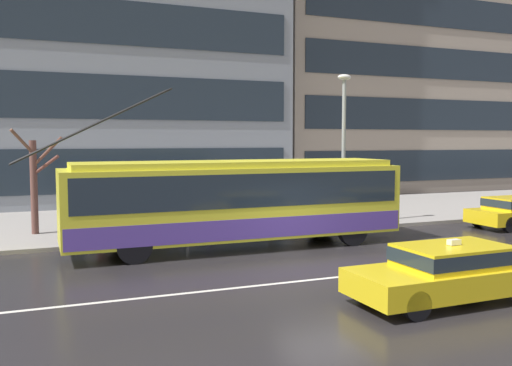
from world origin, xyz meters
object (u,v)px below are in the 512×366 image
(taxi_oncoming_near, at_px, (449,270))
(pedestrian_approaching_curb, at_px, (98,191))
(pedestrian_walking_past, at_px, (270,189))
(street_lamp, at_px, (344,135))
(bus_shelter, at_px, (135,182))
(street_tree_bare, at_px, (35,181))
(trolleybus, at_px, (237,200))
(pedestrian_at_shelter, at_px, (210,190))

(taxi_oncoming_near, height_order, pedestrian_approaching_curb, pedestrian_approaching_curb)
(pedestrian_walking_past, distance_m, street_lamp, 3.87)
(bus_shelter, distance_m, street_tree_bare, 3.63)
(pedestrian_approaching_curb, bearing_deg, taxi_oncoming_near, -60.65)
(trolleybus, relative_size, street_tree_bare, 3.23)
(trolleybus, xyz_separation_m, pedestrian_at_shelter, (-0.19, 2.43, 0.12))
(trolleybus, height_order, pedestrian_walking_past, trolleybus)
(taxi_oncoming_near, bearing_deg, bus_shelter, 115.16)
(trolleybus, relative_size, bus_shelter, 3.31)
(taxi_oncoming_near, bearing_deg, trolleybus, 107.15)
(pedestrian_approaching_curb, relative_size, street_tree_bare, 0.51)
(taxi_oncoming_near, relative_size, pedestrian_at_shelter, 2.31)
(bus_shelter, distance_m, pedestrian_walking_past, 5.20)
(trolleybus, bearing_deg, taxi_oncoming_near, -72.85)
(trolleybus, distance_m, pedestrian_approaching_curb, 5.65)
(bus_shelter, height_order, pedestrian_walking_past, bus_shelter)
(taxi_oncoming_near, height_order, pedestrian_walking_past, pedestrian_walking_past)
(taxi_oncoming_near, xyz_separation_m, pedestrian_approaching_curb, (-6.42, 11.41, 1.02))
(taxi_oncoming_near, xyz_separation_m, bus_shelter, (-5.14, 10.94, 1.35))
(taxi_oncoming_near, distance_m, pedestrian_walking_past, 10.17)
(street_lamp, distance_m, street_tree_bare, 12.10)
(taxi_oncoming_near, relative_size, pedestrian_walking_past, 2.34)
(street_lamp, bearing_deg, bus_shelter, 173.26)
(pedestrian_at_shelter, distance_m, street_tree_bare, 6.45)
(street_tree_bare, bearing_deg, pedestrian_walking_past, -12.94)
(pedestrian_walking_past, bearing_deg, taxi_oncoming_near, -89.92)
(pedestrian_approaching_curb, bearing_deg, trolleybus, -43.51)
(street_tree_bare, bearing_deg, street_lamp, -10.29)
(bus_shelter, bearing_deg, street_lamp, -6.74)
(trolleybus, distance_m, pedestrian_walking_past, 3.48)
(bus_shelter, height_order, street_tree_bare, street_tree_bare)
(taxi_oncoming_near, relative_size, street_lamp, 0.74)
(pedestrian_approaching_curb, bearing_deg, street_lamp, -8.61)
(taxi_oncoming_near, bearing_deg, pedestrian_walking_past, 90.08)
(bus_shelter, bearing_deg, pedestrian_walking_past, -9.03)
(pedestrian_approaching_curb, xyz_separation_m, street_tree_bare, (-2.17, 0.68, 0.39))
(pedestrian_approaching_curb, height_order, street_tree_bare, street_tree_bare)
(bus_shelter, bearing_deg, pedestrian_at_shelter, -20.52)
(taxi_oncoming_near, height_order, pedestrian_at_shelter, pedestrian_at_shelter)
(trolleybus, xyz_separation_m, street_tree_bare, (-6.26, 4.57, 0.50))
(taxi_oncoming_near, distance_m, street_tree_bare, 14.90)
(pedestrian_at_shelter, bearing_deg, street_tree_bare, 160.61)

